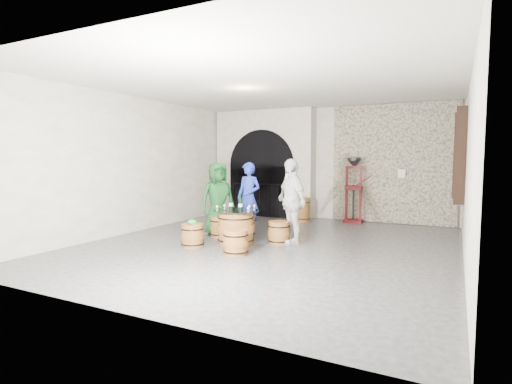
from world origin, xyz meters
The scene contains 31 objects.
ground centered at (0.00, 0.00, 0.00)m, with size 8.00×8.00×0.00m, color #2C2C2F.
wall_back centered at (0.00, 4.00, 1.60)m, with size 8.00×8.00×0.00m, color silver.
wall_front centered at (0.00, -4.00, 1.60)m, with size 8.00×8.00×0.00m, color silver.
wall_left centered at (-3.50, 0.00, 1.60)m, with size 8.00×8.00×0.00m, color silver.
wall_right centered at (3.50, 0.00, 1.60)m, with size 8.00×8.00×0.00m, color silver.
ceiling centered at (0.00, 0.00, 3.20)m, with size 8.00×8.00×0.00m, color beige.
stone_facing_panel centered at (1.80, 3.94, 1.60)m, with size 3.20×0.12×3.18m, color #B2A98E.
arched_opening centered at (-1.90, 3.74, 1.58)m, with size 3.10×0.60×3.19m.
shuttered_window centered at (3.38, 2.40, 1.80)m, with size 0.23×1.10×2.00m.
barrel_table centered at (-0.64, -0.26, 0.35)m, with size 0.91×0.91×0.71m.
barrel_stool_left centered at (-1.34, 0.27, 0.23)m, with size 0.46×0.46×0.46m.
barrel_stool_far centered at (-0.88, 0.59, 0.23)m, with size 0.46×0.46×0.46m.
barrel_stool_right centered at (0.12, 0.20, 0.23)m, with size 0.46×0.46×0.46m.
barrel_stool_near_right centered at (-0.20, -1.02, 0.23)m, with size 0.46×0.46×0.46m.
barrel_stool_near_left centered at (-1.29, -0.85, 0.23)m, with size 0.46×0.46×0.46m.
green_cap centered at (-1.28, -0.85, 0.50)m, with size 0.23×0.18×0.10m.
person_green centered at (-1.45, 0.35, 0.83)m, with size 0.81×0.53×1.66m, color #103A17.
person_blue centered at (-0.98, 0.95, 0.83)m, with size 0.61×0.40×1.66m, color #1C2C9A.
person_white centered at (0.33, 0.32, 0.87)m, with size 1.02×0.43×1.74m, color silver.
wine_bottle_left centered at (-0.77, -0.23, 0.84)m, with size 0.08×0.08×0.32m.
wine_bottle_center centered at (-0.53, -0.26, 0.84)m, with size 0.08×0.08×0.32m.
wine_bottle_right centered at (-0.56, -0.18, 0.84)m, with size 0.08×0.08×0.32m.
tasting_glass_a centered at (-0.96, -0.45, 0.75)m, with size 0.05×0.05×0.10m, color #C66526, non-canonical shape.
tasting_glass_b centered at (-0.39, -0.14, 0.75)m, with size 0.05×0.05×0.10m, color #C66526, non-canonical shape.
tasting_glass_c centered at (-0.86, -0.10, 0.75)m, with size 0.05×0.05×0.10m, color #C66526, non-canonical shape.
tasting_glass_d centered at (-0.34, -0.01, 0.75)m, with size 0.05×0.05×0.10m, color #C66526, non-canonical shape.
tasting_glass_e centered at (-0.27, -0.43, 0.75)m, with size 0.05×0.05×0.10m, color #C66526, non-canonical shape.
tasting_glass_f centered at (-0.91, -0.24, 0.75)m, with size 0.05×0.05×0.10m, color #C66526, non-canonical shape.
side_barrel centered at (-0.46, 3.07, 0.34)m, with size 0.51×0.51×0.68m.
corking_press centered at (0.87, 3.53, 1.03)m, with size 0.73×0.42×1.77m.
control_box centered at (2.05, 3.86, 1.35)m, with size 0.18×0.10×0.22m, color silver.
Camera 1 is at (3.33, -7.23, 1.75)m, focal length 28.00 mm.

